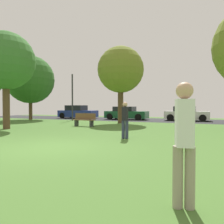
# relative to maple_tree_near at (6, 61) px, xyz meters

# --- Properties ---
(ground_plane) EXTENTS (44.00, 44.00, 0.00)m
(ground_plane) POSITION_rel_maple_tree_near_xyz_m (6.44, -3.87, -4.14)
(ground_plane) COLOR #47702D
(road_strip) EXTENTS (44.00, 6.40, 0.01)m
(road_strip) POSITION_rel_maple_tree_near_xyz_m (6.44, 12.13, -4.14)
(road_strip) COLOR #28282B
(road_strip) RESTS_ON ground_plane
(maple_tree_near) EXTENTS (3.51, 3.51, 5.93)m
(maple_tree_near) POSITION_rel_maple_tree_near_xyz_m (0.00, 0.00, 0.00)
(maple_tree_near) COLOR brown
(maple_tree_near) RESTS_ON ground_plane
(maple_tree_far) EXTENTS (3.83, 3.83, 6.34)m
(maple_tree_far) POSITION_rel_maple_tree_near_xyz_m (4.64, 7.31, 0.25)
(maple_tree_far) COLOR brown
(maple_tree_far) RESTS_ON ground_plane
(oak_tree_left) EXTENTS (4.91, 4.91, 6.59)m
(oak_tree_left) POSITION_rel_maple_tree_near_xyz_m (-5.54, 7.72, -0.01)
(oak_tree_left) COLOR brown
(oak_tree_left) RESTS_ON ground_plane
(person_bystander) EXTENTS (0.30, 0.36, 1.73)m
(person_bystander) POSITION_rel_maple_tree_near_xyz_m (11.08, -6.60, -3.18)
(person_bystander) COLOR gray
(person_bystander) RESTS_ON ground_plane
(person_walking) EXTENTS (0.30, 0.34, 1.58)m
(person_walking) POSITION_rel_maple_tree_near_xyz_m (8.07, -0.83, -3.28)
(person_walking) COLOR #2D334C
(person_walking) RESTS_ON ground_plane
(parked_car_blue) EXTENTS (4.41, 2.06, 1.49)m
(parked_car_blue) POSITION_rel_maple_tree_near_xyz_m (-2.55, 11.96, -3.47)
(parked_car_blue) COLOR #233893
(parked_car_blue) RESTS_ON ground_plane
(parked_car_green) EXTENTS (4.39, 1.99, 1.35)m
(parked_car_green) POSITION_rel_maple_tree_near_xyz_m (3.43, 11.96, -3.52)
(parked_car_green) COLOR #195633
(parked_car_green) RESTS_ON ground_plane
(parked_car_white) EXTENTS (4.05, 2.08, 1.37)m
(parked_car_white) POSITION_rel_maple_tree_near_xyz_m (9.41, 12.45, -3.50)
(parked_car_white) COLOR white
(parked_car_white) RESTS_ON ground_plane
(park_bench) EXTENTS (1.60, 0.45, 0.90)m
(park_bench) POSITION_rel_maple_tree_near_xyz_m (3.46, 3.47, -3.68)
(park_bench) COLOR brown
(park_bench) RESTS_ON ground_plane
(street_lamp_post) EXTENTS (0.14, 0.14, 4.50)m
(street_lamp_post) POSITION_rel_maple_tree_near_xyz_m (-0.81, 8.33, -1.89)
(street_lamp_post) COLOR #2D2D33
(street_lamp_post) RESTS_ON ground_plane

